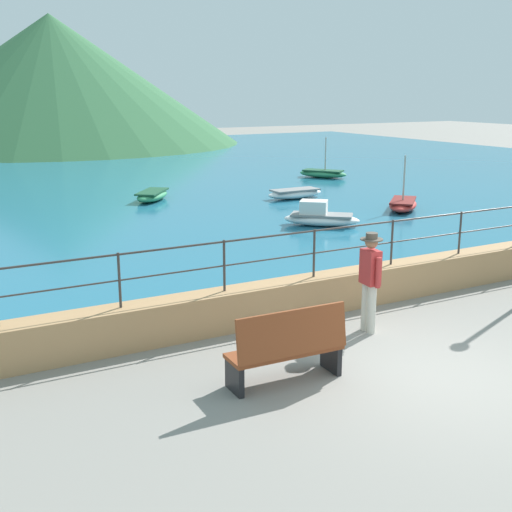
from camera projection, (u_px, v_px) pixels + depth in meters
name	position (u px, v px, depth m)	size (l,w,h in m)	color
ground_plane	(434.00, 375.00, 9.58)	(120.00, 120.00, 0.00)	gray
promenade_wall	(313.00, 295.00, 12.21)	(20.00, 0.56, 0.70)	tan
railing	(314.00, 244.00, 11.97)	(18.44, 0.04, 0.90)	#383330
lake_water	(52.00, 176.00, 31.51)	(64.00, 44.32, 0.06)	#236B89
hill_main	(53.00, 80.00, 49.20)	(28.00, 28.00, 9.56)	#33663D
bench_main	(288.00, 347.00, 9.18)	(1.72, 0.61, 1.13)	brown
person_walking	(370.00, 277.00, 11.08)	(0.38, 0.57, 1.75)	beige
boat_1	(320.00, 217.00, 19.83)	(2.33, 2.18, 0.76)	white
boat_2	(152.00, 195.00, 24.37)	(2.12, 2.37, 0.36)	#338C59
boat_3	(295.00, 193.00, 24.79)	(2.31, 0.92, 0.36)	white
boat_4	(403.00, 204.00, 22.41)	(2.28, 2.25, 1.88)	red
boat_5	(323.00, 173.00, 30.72)	(2.06, 2.40, 1.87)	#338C59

